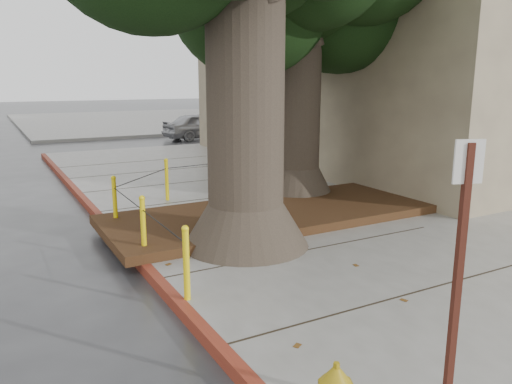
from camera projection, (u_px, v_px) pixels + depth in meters
ground at (372, 316)px, 6.01m from camera, size 140.00×140.00×0.00m
sidewalk_main at (504, 206)px, 10.96m from camera, size 16.00×26.00×0.15m
sidewalk_far at (143, 120)px, 34.46m from camera, size 16.00×20.00×0.15m
curb_red at (148, 272)px, 7.19m from camera, size 0.14×26.00×0.16m
planter_bed at (272, 214)px, 9.72m from camera, size 6.40×2.60×0.16m
building_corner at (435, 13)px, 16.89m from camera, size 12.00×13.00×10.00m
building_side_white at (297, 55)px, 34.78m from camera, size 10.00×10.00×9.00m
building_side_grey at (318, 41)px, 42.41m from camera, size 12.00×14.00×12.00m
bollard_ring at (177, 197)px, 9.20m from camera, size 3.79×5.39×0.95m
signpost at (458, 273)px, 3.61m from camera, size 0.21×0.09×2.23m
car_silver at (202, 126)px, 23.96m from camera, size 3.83×1.80×1.27m
car_red at (235, 123)px, 26.80m from camera, size 3.41×1.35×1.11m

